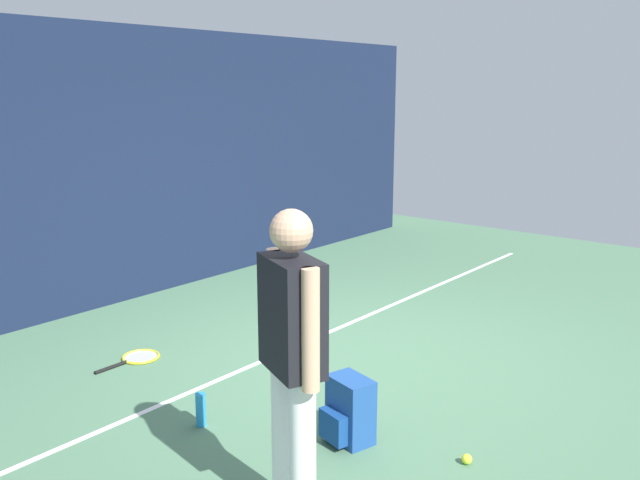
{
  "coord_description": "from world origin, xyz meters",
  "views": [
    {
      "loc": [
        -4.42,
        -3.25,
        2.28
      ],
      "look_at": [
        0.0,
        0.4,
        1.0
      ],
      "focal_mm": 38.27,
      "sensor_mm": 36.0,
      "label": 1
    }
  ],
  "objects_px": {
    "tennis_racket": "(138,358)",
    "backpack": "(349,411)",
    "tennis_player": "(292,349)",
    "tennis_ball_near_player": "(467,459)",
    "water_bottle": "(201,410)"
  },
  "relations": [
    {
      "from": "backpack",
      "to": "water_bottle",
      "type": "distance_m",
      "value": 1.03
    },
    {
      "from": "backpack",
      "to": "tennis_player",
      "type": "bearing_deg",
      "value": -57.59
    },
    {
      "from": "tennis_racket",
      "to": "water_bottle",
      "type": "relative_size",
      "value": 2.58
    },
    {
      "from": "tennis_player",
      "to": "backpack",
      "type": "height_order",
      "value": "tennis_player"
    },
    {
      "from": "backpack",
      "to": "water_bottle",
      "type": "height_order",
      "value": "backpack"
    },
    {
      "from": "tennis_player",
      "to": "tennis_ball_near_player",
      "type": "xyz_separation_m",
      "value": [
        1.07,
        -0.48,
        -0.93
      ]
    },
    {
      "from": "tennis_racket",
      "to": "tennis_ball_near_player",
      "type": "height_order",
      "value": "tennis_ball_near_player"
    },
    {
      "from": "tennis_player",
      "to": "water_bottle",
      "type": "xyz_separation_m",
      "value": [
        0.35,
        1.17,
        -0.85
      ]
    },
    {
      "from": "tennis_player",
      "to": "water_bottle",
      "type": "height_order",
      "value": "tennis_player"
    },
    {
      "from": "tennis_racket",
      "to": "tennis_ball_near_player",
      "type": "distance_m",
      "value": 2.99
    },
    {
      "from": "backpack",
      "to": "water_bottle",
      "type": "relative_size",
      "value": 1.85
    },
    {
      "from": "backpack",
      "to": "water_bottle",
      "type": "xyz_separation_m",
      "value": [
        -0.48,
        0.91,
        -0.09
      ]
    },
    {
      "from": "tennis_racket",
      "to": "backpack",
      "type": "xyz_separation_m",
      "value": [
        0.05,
        -2.24,
        0.2
      ]
    },
    {
      "from": "tennis_racket",
      "to": "water_bottle",
      "type": "xyz_separation_m",
      "value": [
        -0.44,
        -1.33,
        0.11
      ]
    },
    {
      "from": "tennis_racket",
      "to": "water_bottle",
      "type": "height_order",
      "value": "water_bottle"
    }
  ]
}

